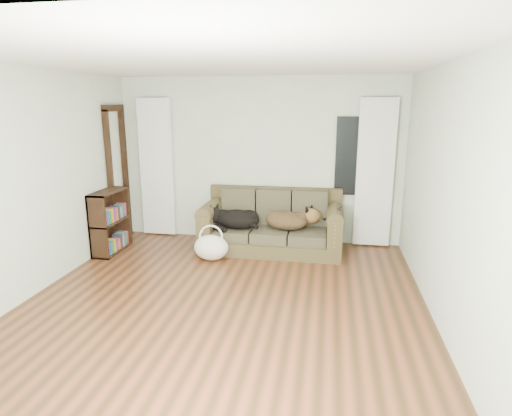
% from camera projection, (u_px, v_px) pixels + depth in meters
% --- Properties ---
extents(floor, '(5.00, 5.00, 0.00)m').
position_uv_depth(floor, '(222.00, 307.00, 4.74)').
color(floor, '#372311').
rests_on(floor, ground).
extents(ceiling, '(5.00, 5.00, 0.00)m').
position_uv_depth(ceiling, '(217.00, 60.00, 4.12)').
color(ceiling, white).
rests_on(ceiling, ground).
extents(wall_back, '(4.50, 0.04, 2.60)m').
position_uv_depth(wall_back, '(259.00, 161.00, 6.82)').
color(wall_back, beige).
rests_on(wall_back, ground).
extents(wall_left, '(0.04, 5.00, 2.60)m').
position_uv_depth(wall_left, '(25.00, 185.00, 4.80)').
color(wall_left, beige).
rests_on(wall_left, ground).
extents(wall_right, '(0.04, 5.00, 2.60)m').
position_uv_depth(wall_right, '(449.00, 200.00, 4.06)').
color(wall_right, beige).
rests_on(wall_right, ground).
extents(curtain_left, '(0.55, 0.08, 2.25)m').
position_uv_depth(curtain_left, '(157.00, 168.00, 7.06)').
color(curtain_left, white).
rests_on(curtain_left, ground).
extents(curtain_right, '(0.55, 0.08, 2.25)m').
position_uv_depth(curtain_right, '(375.00, 174.00, 6.48)').
color(curtain_right, white).
rests_on(curtain_right, ground).
extents(window_pane, '(0.50, 0.03, 1.20)m').
position_uv_depth(window_pane, '(352.00, 156.00, 6.53)').
color(window_pane, black).
rests_on(window_pane, wall_back).
extents(door_casing, '(0.07, 0.60, 2.10)m').
position_uv_depth(door_casing, '(118.00, 177.00, 6.81)').
color(door_casing, black).
rests_on(door_casing, ground).
extents(sofa, '(2.10, 0.91, 0.86)m').
position_uv_depth(sofa, '(272.00, 221.00, 6.48)').
color(sofa, '#2B2815').
rests_on(sofa, floor).
extents(dog_black_lab, '(0.75, 0.58, 0.29)m').
position_uv_depth(dog_black_lab, '(235.00, 220.00, 6.46)').
color(dog_black_lab, black).
rests_on(dog_black_lab, sofa).
extents(dog_shepherd, '(0.75, 0.60, 0.30)m').
position_uv_depth(dog_shepherd, '(289.00, 220.00, 6.41)').
color(dog_shepherd, black).
rests_on(dog_shepherd, sofa).
extents(tv_remote, '(0.08, 0.18, 0.02)m').
position_uv_depth(tv_remote, '(340.00, 208.00, 6.13)').
color(tv_remote, black).
rests_on(tv_remote, sofa).
extents(tote_bag, '(0.58, 0.50, 0.36)m').
position_uv_depth(tote_bag, '(211.00, 249.00, 6.12)').
color(tote_bag, beige).
rests_on(tote_bag, floor).
extents(bookshelf, '(0.34, 0.77, 0.94)m').
position_uv_depth(bookshelf, '(110.00, 219.00, 6.39)').
color(bookshelf, black).
rests_on(bookshelf, floor).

